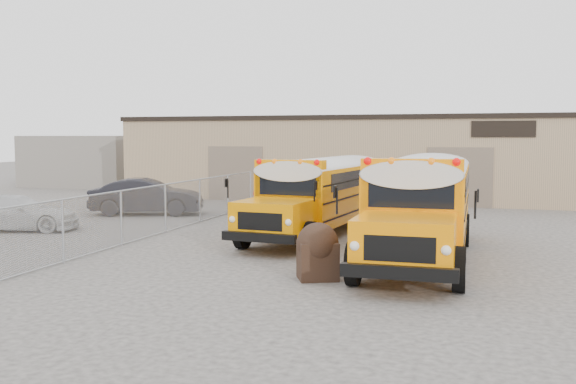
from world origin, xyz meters
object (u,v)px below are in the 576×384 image
(school_bus_left, at_px, (364,179))
(car_white, at_px, (16,213))
(car_dark, at_px, (147,197))
(school_bus_right, at_px, (435,183))
(tarp_bundle, at_px, (318,250))

(school_bus_left, xyz_separation_m, car_white, (-11.67, -8.38, -0.96))
(car_white, relative_size, car_dark, 0.92)
(school_bus_right, relative_size, tarp_bundle, 7.31)
(school_bus_left, xyz_separation_m, tarp_bundle, (1.24, -13.17, -0.90))
(school_bus_right, relative_size, car_white, 2.26)
(car_white, bearing_deg, school_bus_right, -88.37)
(tarp_bundle, height_order, car_dark, car_dark)
(car_white, bearing_deg, tarp_bundle, -128.24)
(school_bus_right, bearing_deg, car_white, -160.49)
(school_bus_right, distance_m, car_dark, 12.82)
(tarp_bundle, xyz_separation_m, car_white, (-12.92, 4.79, -0.06))
(car_dark, bearing_deg, tarp_bundle, -153.81)
(car_white, distance_m, car_dark, 6.26)
(tarp_bundle, bearing_deg, car_white, 159.64)
(school_bus_right, height_order, car_white, school_bus_right)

